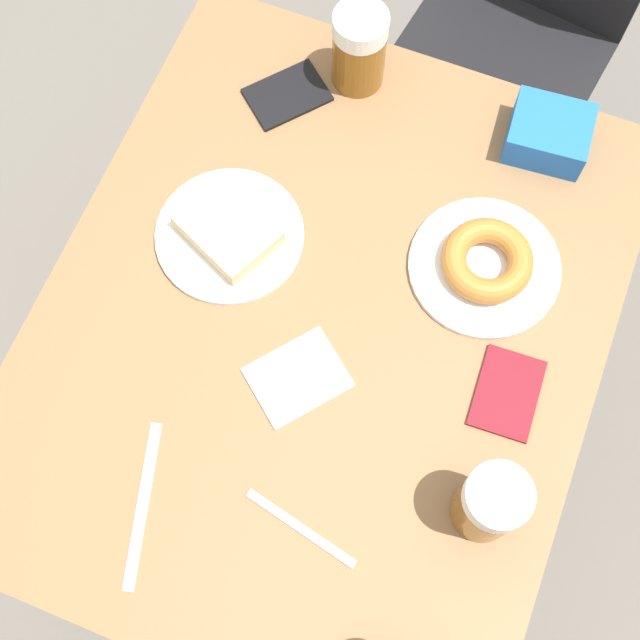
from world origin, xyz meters
name	(u,v)px	position (x,y,z in m)	size (l,w,h in m)	color
ground_plane	(320,437)	(0.00, 0.00, 0.00)	(8.00, 8.00, 0.00)	#666059
table	(320,339)	(0.00, 0.00, 0.69)	(0.82, 1.02, 0.76)	olive
plate_with_cake	(229,233)	(-0.18, 0.08, 0.77)	(0.23, 0.23, 0.04)	white
plate_with_donut	(486,263)	(0.20, 0.18, 0.77)	(0.23, 0.23, 0.05)	white
beer_mug_left	(490,503)	(0.31, -0.17, 0.83)	(0.09, 0.09, 0.15)	#8C5619
beer_mug_center	(359,49)	(-0.10, 0.43, 0.83)	(0.09, 0.09, 0.15)	#8C5619
napkin_folded	(295,376)	(0.00, -0.09, 0.76)	(0.16, 0.17, 0.00)	white
fork	(301,528)	(0.08, -0.28, 0.76)	(0.17, 0.05, 0.00)	silver
knife	(143,505)	(-0.13, -0.34, 0.76)	(0.08, 0.23, 0.00)	silver
passport_near_edge	(287,95)	(-0.20, 0.35, 0.76)	(0.15, 0.15, 0.01)	black
passport_far_edge	(506,396)	(0.29, 0.00, 0.76)	(0.09, 0.13, 0.01)	maroon
blue_pouch	(549,134)	(0.22, 0.42, 0.79)	(0.13, 0.12, 0.06)	blue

